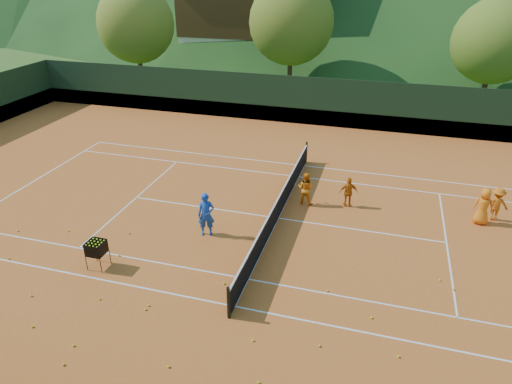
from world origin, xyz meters
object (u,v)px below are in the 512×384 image
(student_d, at_px, (496,204))
(tennis_net, at_px, (278,207))
(student_a, at_px, (306,188))
(chalet_mid, at_px, (424,11))
(coach, at_px, (206,215))
(student_c, at_px, (483,206))
(student_b, at_px, (349,192))
(ball_hopper, at_px, (96,248))
(chalet_left, at_px, (253,3))

(student_d, distance_m, tennis_net, 8.63)
(student_a, height_order, tennis_net, student_a)
(tennis_net, bearing_deg, student_a, 62.67)
(chalet_mid, bearing_deg, coach, -103.00)
(student_c, bearing_deg, student_b, 2.87)
(student_a, distance_m, student_b, 1.79)
(ball_hopper, bearing_deg, student_b, 41.38)
(student_c, distance_m, chalet_left, 33.62)
(coach, relative_size, student_b, 1.31)
(chalet_left, xyz_separation_m, chalet_mid, (16.00, 4.00, -0.66))
(student_c, relative_size, ball_hopper, 1.51)
(student_a, bearing_deg, chalet_mid, -86.58)
(student_b, height_order, tennis_net, student_b)
(student_a, xyz_separation_m, ball_hopper, (-5.84, -6.43, 0.03))
(student_d, height_order, chalet_left, chalet_left)
(student_a, xyz_separation_m, student_d, (7.50, 0.79, -0.02))
(student_b, distance_m, tennis_net, 3.15)
(tennis_net, relative_size, ball_hopper, 12.07)
(student_a, bearing_deg, student_b, -158.69)
(student_a, xyz_separation_m, student_c, (6.94, 0.31, 0.04))
(tennis_net, distance_m, chalet_left, 32.04)
(student_d, relative_size, chalet_mid, 0.11)
(chalet_left, bearing_deg, student_c, -57.77)
(student_a, bearing_deg, tennis_net, 75.19)
(coach, height_order, tennis_net, coach)
(student_b, xyz_separation_m, chalet_mid, (3.43, 32.18, 4.32))
(student_a, bearing_deg, student_d, -161.48)
(student_b, bearing_deg, student_d, 170.87)
(student_b, distance_m, chalet_mid, 32.65)
(student_b, xyz_separation_m, student_c, (5.17, 0.04, 0.10))
(student_a, relative_size, chalet_mid, 0.11)
(student_a, xyz_separation_m, student_b, (1.77, 0.27, -0.07))
(student_a, distance_m, student_d, 7.54)
(tennis_net, bearing_deg, ball_hopper, -135.91)
(student_c, bearing_deg, chalet_mid, -84.41)
(student_b, distance_m, chalet_left, 31.25)
(coach, relative_size, student_a, 1.19)
(coach, relative_size, chalet_left, 0.12)
(coach, xyz_separation_m, student_b, (4.87, 3.76, -0.20))
(student_c, height_order, tennis_net, student_c)
(student_b, bearing_deg, student_c, 166.14)
(student_b, relative_size, ball_hopper, 1.31)
(tennis_net, xyz_separation_m, ball_hopper, (-5.04, -4.89, 0.25))
(student_c, height_order, chalet_left, chalet_left)
(ball_hopper, bearing_deg, chalet_mid, 74.15)
(chalet_left, distance_m, chalet_mid, 16.51)
(student_c, bearing_deg, tennis_net, 15.97)
(coach, relative_size, tennis_net, 0.14)
(coach, xyz_separation_m, chalet_left, (-7.70, 31.94, 4.77))
(ball_hopper, bearing_deg, student_a, 47.75)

